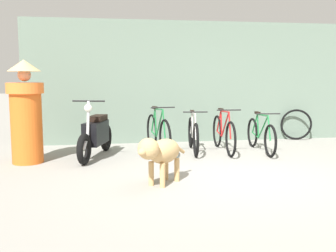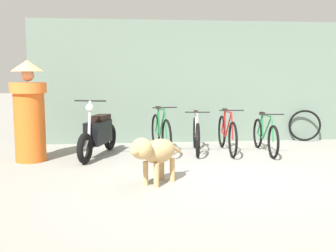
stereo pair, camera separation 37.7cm
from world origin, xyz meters
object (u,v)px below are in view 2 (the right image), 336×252
Objects in this scene: bicycle_0 at (161,133)px; spare_tire_left at (305,125)px; bicycle_2 at (227,134)px; motorcycle at (98,134)px; person_in_robes at (29,110)px; bicycle_3 at (265,136)px; stray_dog at (155,152)px; bicycle_1 at (196,135)px.

bicycle_0 reaches higher than spare_tire_left.
bicycle_2 is 2.43× the size of spare_tire_left.
motorcycle is at bearing -164.84° from spare_tire_left.
bicycle_2 is 3.71m from person_in_robes.
bicycle_2 is at bearing -96.98° from bicycle_3.
bicycle_3 is at bearing 76.14° from bicycle_0.
stray_dog is at bearing -138.34° from spare_tire_left.
bicycle_3 is (0.72, -0.14, -0.03)m from bicycle_2.
motorcycle is 1.29m from person_in_robes.
bicycle_1 is 0.96× the size of bicycle_3.
stray_dog is (-0.98, -2.25, 0.12)m from bicycle_1.
person_in_robes is (-2.07, 1.76, 0.44)m from stray_dog.
stray_dog is 2.75m from person_in_robes.
bicycle_2 is 0.99× the size of motorcycle.
motorcycle is at bearing -114.45° from stray_dog.
motorcycle reaches higher than bicycle_3.
bicycle_3 is (2.02, -0.23, -0.05)m from bicycle_0.
bicycle_2 is at bearing 91.36° from bicycle_1.
bicycle_3 is at bearing 88.44° from bicycle_1.
motorcycle reaches higher than spare_tire_left.
bicycle_0 reaches higher than bicycle_3.
person_in_robes is at bearing -88.78° from stray_dog.
spare_tire_left is (5.77, 1.54, -0.54)m from person_in_robes.
bicycle_3 is 0.96× the size of person_in_robes.
spare_tire_left is (4.61, 1.25, -0.06)m from motorcycle.
person_in_robes reaches higher than bicycle_1.
bicycle_3 is at bearing 173.25° from stray_dog.
motorcycle is at bearing -85.89° from bicycle_3.
stray_dog is at bearing 178.72° from person_in_robes.
person_in_robes is at bearing -82.12° from bicycle_3.
person_in_robes is (-4.37, -0.28, 0.57)m from bicycle_3.
bicycle_3 reaches higher than stray_dog.
bicycle_1 is 0.93× the size of person_in_robes.
motorcycle is at bearing -86.79° from bicycle_0.
bicycle_1 is at bearing -131.77° from person_in_robes.
person_in_robes is at bearing -80.04° from bicycle_2.
bicycle_0 is at bearing -145.42° from stray_dog.
spare_tire_left is (3.42, 1.03, -0.02)m from bicycle_0.
bicycle_0 is at bearing -92.24° from bicycle_3.
motorcycle is 4.78m from spare_tire_left.
bicycle_0 is at bearing 117.54° from motorcycle.
bicycle_3 is 2.35× the size of spare_tire_left.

